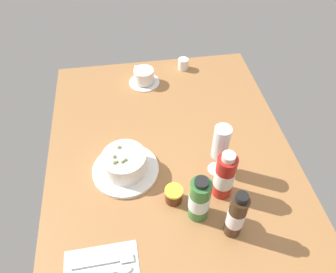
% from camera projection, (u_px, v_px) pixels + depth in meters
% --- Properties ---
extents(ground_plane, '(1.10, 0.84, 0.03)m').
position_uv_depth(ground_plane, '(171.00, 155.00, 1.13)').
color(ground_plane, '#9E6B3D').
extents(porridge_bowl, '(0.22, 0.22, 0.09)m').
position_uv_depth(porridge_bowl, '(125.00, 164.00, 1.04)').
color(porridge_bowl, white).
rests_on(porridge_bowl, ground_plane).
extents(cutlery_setting, '(0.13, 0.20, 0.01)m').
position_uv_depth(cutlery_setting, '(103.00, 267.00, 0.85)').
color(cutlery_setting, white).
rests_on(cutlery_setting, ground_plane).
extents(coffee_cup, '(0.13, 0.13, 0.06)m').
position_uv_depth(coffee_cup, '(144.00, 77.00, 1.35)').
color(coffee_cup, white).
rests_on(coffee_cup, ground_plane).
extents(creamer_jug, '(0.05, 0.05, 0.05)m').
position_uv_depth(creamer_jug, '(183.00, 64.00, 1.43)').
color(creamer_jug, white).
rests_on(creamer_jug, ground_plane).
extents(wine_glass, '(0.06, 0.06, 0.19)m').
position_uv_depth(wine_glass, '(221.00, 144.00, 0.98)').
color(wine_glass, white).
rests_on(wine_glass, ground_plane).
extents(jam_jar, '(0.06, 0.06, 0.05)m').
position_uv_depth(jam_jar, '(174.00, 195.00, 0.97)').
color(jam_jar, '#4E1F0E').
rests_on(jam_jar, ground_plane).
extents(sauce_bottle_green, '(0.06, 0.06, 0.17)m').
position_uv_depth(sauce_bottle_green, '(199.00, 199.00, 0.90)').
color(sauce_bottle_green, '#337233').
rests_on(sauce_bottle_green, ground_plane).
extents(sauce_bottle_brown, '(0.05, 0.05, 0.19)m').
position_uv_depth(sauce_bottle_brown, '(236.00, 216.00, 0.86)').
color(sauce_bottle_brown, '#382314').
rests_on(sauce_bottle_brown, ground_plane).
extents(sauce_bottle_red, '(0.06, 0.06, 0.18)m').
position_uv_depth(sauce_bottle_red, '(224.00, 176.00, 0.95)').
color(sauce_bottle_red, '#B21E19').
rests_on(sauce_bottle_red, ground_plane).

